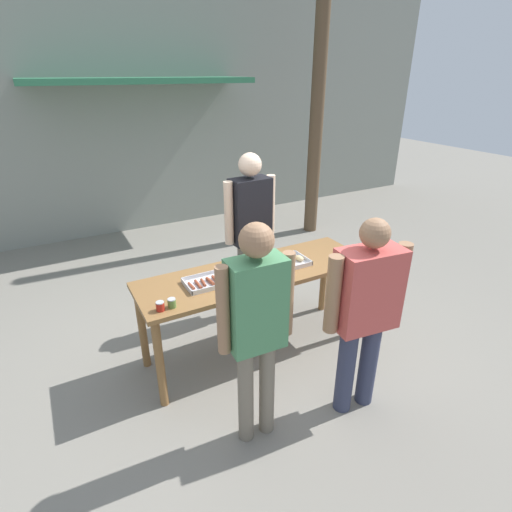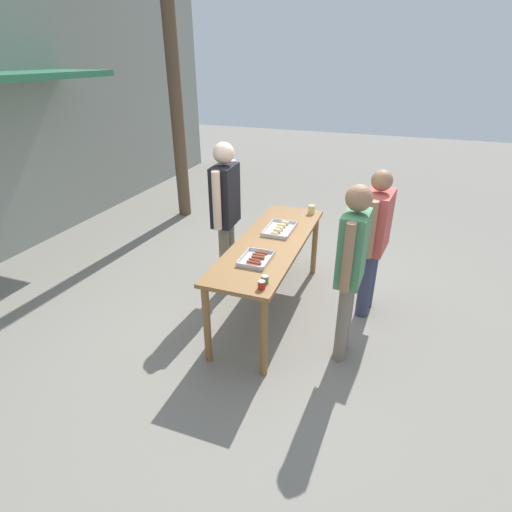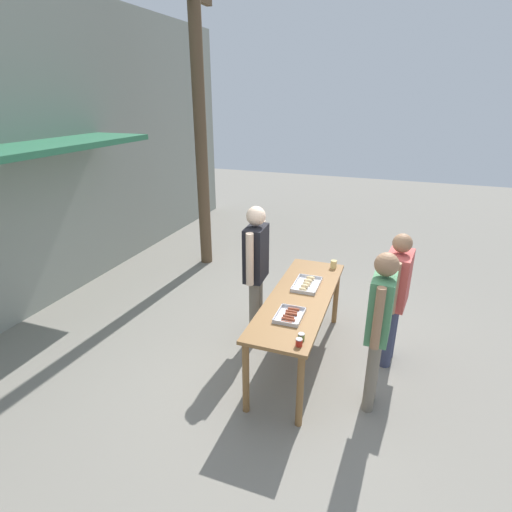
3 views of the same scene
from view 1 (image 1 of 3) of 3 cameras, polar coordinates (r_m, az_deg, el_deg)
name	(u,v)px [view 1 (image 1 of 3)]	position (r m, az deg, el deg)	size (l,w,h in m)	color
ground_plane	(256,348)	(4.10, 0.00, -13.03)	(24.00, 24.00, 0.00)	gray
building_facade_back	(133,90)	(7.00, -17.11, 21.73)	(12.00, 1.11, 4.50)	gray
serving_table	(256,282)	(3.69, 0.00, -3.72)	(2.17, 0.68, 0.87)	brown
food_tray_sausages	(207,282)	(3.44, -7.02, -3.76)	(0.36, 0.27, 0.04)	silver
food_tray_buns	(284,262)	(3.75, 4.05, -0.93)	(0.46, 0.30, 0.06)	silver
condiment_jar_mustard	(160,306)	(3.13, -13.52, -6.99)	(0.06, 0.06, 0.07)	#B22319
condiment_jar_ketchup	(172,303)	(3.15, -11.94, -6.59)	(0.06, 0.06, 0.07)	#567A38
beer_cup	(353,254)	(3.96, 13.66, 0.30)	(0.08, 0.08, 0.10)	#DBC67A
person_server_behind_table	(250,222)	(4.19, -0.82, 4.86)	(0.59, 0.25, 1.80)	#756B5B
person_customer_holding_hotdog	(256,319)	(2.67, 0.06, -9.03)	(0.55, 0.23, 1.71)	#756B5B
person_customer_with_cup	(365,305)	(3.06, 15.35, -6.78)	(0.68, 0.31, 1.63)	#333851
utility_pole	(320,65)	(6.61, 9.10, 25.34)	(1.10, 0.21, 5.03)	brown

